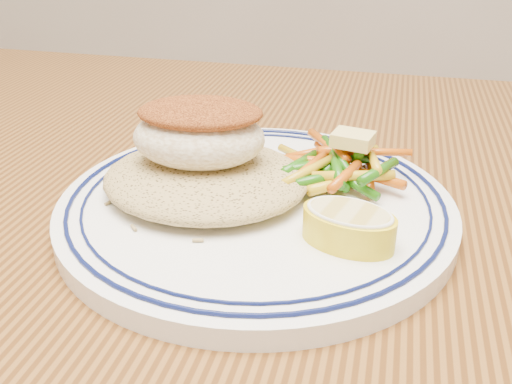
% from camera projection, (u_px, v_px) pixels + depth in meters
% --- Properties ---
extents(dining_table, '(1.50, 0.90, 0.75)m').
position_uv_depth(dining_table, '(238.00, 344.00, 0.44)').
color(dining_table, '#4E2B0F').
rests_on(dining_table, ground).
extents(plate, '(0.29, 0.29, 0.02)m').
position_uv_depth(plate, '(256.00, 205.00, 0.42)').
color(plate, white).
rests_on(plate, dining_table).
extents(rice_pilaf, '(0.15, 0.13, 0.03)m').
position_uv_depth(rice_pilaf, '(206.00, 174.00, 0.42)').
color(rice_pilaf, '#A18850').
rests_on(rice_pilaf, plate).
extents(fish_fillet, '(0.10, 0.08, 0.05)m').
position_uv_depth(fish_fillet, '(199.00, 131.00, 0.40)').
color(fish_fillet, '#EEE2C4').
rests_on(fish_fillet, rice_pilaf).
extents(vegetable_pile, '(0.11, 0.10, 0.03)m').
position_uv_depth(vegetable_pile, '(337.00, 165.00, 0.43)').
color(vegetable_pile, '#BB4D09').
rests_on(vegetable_pile, plate).
extents(butter_pat, '(0.03, 0.03, 0.01)m').
position_uv_depth(butter_pat, '(353.00, 139.00, 0.43)').
color(butter_pat, '#EED774').
rests_on(butter_pat, vegetable_pile).
extents(lemon_wedge, '(0.07, 0.07, 0.02)m').
position_uv_depth(lemon_wedge, '(349.00, 225.00, 0.35)').
color(lemon_wedge, yellow).
rests_on(lemon_wedge, plate).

